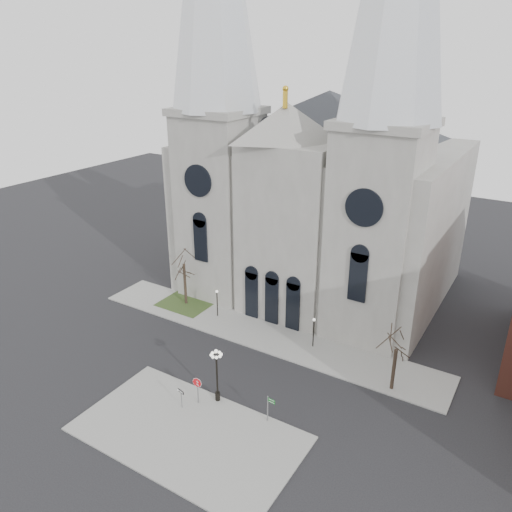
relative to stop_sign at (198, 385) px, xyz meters
The scene contains 13 objects.
ground 2.96m from the stop_sign, 130.79° to the left, with size 160.00×160.00×0.00m, color black.
sidewalk_near 4.13m from the stop_sign, 64.94° to the right, with size 18.00×10.00×0.14m, color gray.
sidewalk_far 12.90m from the stop_sign, 96.51° to the left, with size 40.00×6.00×0.14m, color gray.
grass_patch 18.58m from the stop_sign, 132.31° to the left, with size 6.00×5.00×0.18m, color #2B401B.
cathedral 29.61m from the stop_sign, 93.37° to the left, with size 33.00×26.66×54.00m.
tree_left 18.84m from the stop_sign, 132.31° to the left, with size 3.20×3.20×7.50m.
tree_right 17.43m from the stop_sign, 38.22° to the left, with size 3.20×3.20×6.00m.
ped_lamp_left 15.14m from the stop_sign, 119.47° to the left, with size 0.32×0.32×3.26m.
ped_lamp_right 13.94m from the stop_sign, 70.93° to the left, with size 0.32×0.32×3.26m.
stop_sign is the anchor object (origin of this frame).
globe_lamp 2.19m from the stop_sign, 44.22° to the left, with size 1.21×1.21×5.13m.
one_way_sign 1.55m from the stop_sign, 123.64° to the right, with size 0.81×0.25×1.88m.
street_name_sign 6.42m from the stop_sign, 10.50° to the left, with size 0.79×0.12×2.46m.
Camera 1 is at (23.94, -28.69, 28.34)m, focal length 35.00 mm.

